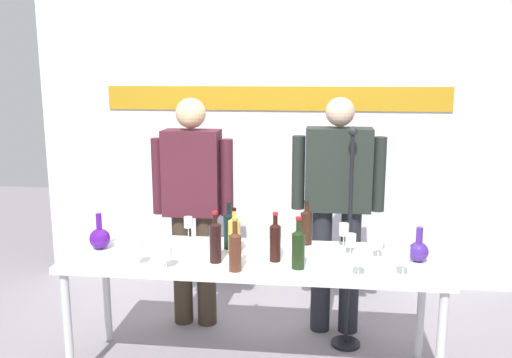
# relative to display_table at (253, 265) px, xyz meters

# --- Properties ---
(back_wall) EXTENTS (4.13, 0.11, 3.00)m
(back_wall) POSITION_rel_display_table_xyz_m (0.00, 1.54, 0.80)
(back_wall) COLOR silver
(back_wall) RESTS_ON ground
(display_table) EXTENTS (2.23, 0.68, 0.76)m
(display_table) POSITION_rel_display_table_xyz_m (0.00, 0.00, 0.00)
(display_table) COLOR silver
(display_table) RESTS_ON ground
(decanter_blue_left) EXTENTS (0.13, 0.13, 0.23)m
(decanter_blue_left) POSITION_rel_display_table_xyz_m (-0.96, 0.02, 0.13)
(decanter_blue_left) COLOR #4B1483
(decanter_blue_left) RESTS_ON display_table
(decanter_blue_right) EXTENTS (0.12, 0.12, 0.21)m
(decanter_blue_right) POSITION_rel_display_table_xyz_m (0.96, 0.02, 0.13)
(decanter_blue_right) COLOR #422382
(decanter_blue_right) RESTS_ON display_table
(presenter_left) EXTENTS (0.59, 0.22, 1.67)m
(presenter_left) POSITION_rel_display_table_xyz_m (-0.51, 0.62, 0.25)
(presenter_left) COLOR #3A2D21
(presenter_left) RESTS_ON ground
(presenter_right) EXTENTS (0.64, 0.22, 1.68)m
(presenter_right) POSITION_rel_display_table_xyz_m (0.51, 0.62, 0.27)
(presenter_right) COLOR #212229
(presenter_right) RESTS_ON ground
(wine_bottle_0) EXTENTS (0.07, 0.07, 0.30)m
(wine_bottle_0) POSITION_rel_display_table_xyz_m (-0.20, -0.13, 0.19)
(wine_bottle_0) COLOR black
(wine_bottle_0) RESTS_ON display_table
(wine_bottle_1) EXTENTS (0.07, 0.07, 0.30)m
(wine_bottle_1) POSITION_rel_display_table_xyz_m (-0.07, -0.26, 0.19)
(wine_bottle_1) COLOR #4F281B
(wine_bottle_1) RESTS_ON display_table
(wine_bottle_2) EXTENTS (0.07, 0.07, 0.30)m
(wine_bottle_2) POSITION_rel_display_table_xyz_m (-0.17, 0.12, 0.19)
(wine_bottle_2) COLOR black
(wine_bottle_2) RESTS_ON display_table
(wine_bottle_3) EXTENTS (0.07, 0.07, 0.30)m
(wine_bottle_3) POSITION_rel_display_table_xyz_m (0.28, -0.18, 0.18)
(wine_bottle_3) COLOR black
(wine_bottle_3) RESTS_ON display_table
(wine_bottle_4) EXTENTS (0.08, 0.08, 0.28)m
(wine_bottle_4) POSITION_rel_display_table_xyz_m (-0.12, 0.03, 0.18)
(wine_bottle_4) COLOR gold
(wine_bottle_4) RESTS_ON display_table
(wine_bottle_5) EXTENTS (0.06, 0.06, 0.29)m
(wine_bottle_5) POSITION_rel_display_table_xyz_m (0.14, -0.07, 0.19)
(wine_bottle_5) COLOR black
(wine_bottle_5) RESTS_ON display_table
(wine_bottle_6) EXTENTS (0.07, 0.07, 0.29)m
(wine_bottle_6) POSITION_rel_display_table_xyz_m (0.31, 0.26, 0.18)
(wine_bottle_6) COLOR black
(wine_bottle_6) RESTS_ON display_table
(wine_glass_left_0) EXTENTS (0.06, 0.06, 0.15)m
(wine_glass_left_0) POSITION_rel_display_table_xyz_m (-0.47, 0.29, 0.17)
(wine_glass_left_0) COLOR white
(wine_glass_left_0) RESTS_ON display_table
(wine_glass_left_1) EXTENTS (0.07, 0.07, 0.13)m
(wine_glass_left_1) POSITION_rel_display_table_xyz_m (-0.63, -0.23, 0.15)
(wine_glass_left_1) COLOR white
(wine_glass_left_1) RESTS_ON display_table
(wine_glass_left_2) EXTENTS (0.07, 0.07, 0.13)m
(wine_glass_left_2) POSITION_rel_display_table_xyz_m (-0.46, -0.26, 0.15)
(wine_glass_left_2) COLOR white
(wine_glass_left_2) RESTS_ON display_table
(wine_glass_right_0) EXTENTS (0.06, 0.06, 0.15)m
(wine_glass_right_0) POSITION_rel_display_table_xyz_m (0.74, 0.04, 0.16)
(wine_glass_right_0) COLOR white
(wine_glass_right_0) RESTS_ON display_table
(wine_glass_right_1) EXTENTS (0.07, 0.07, 0.14)m
(wine_glass_right_1) POSITION_rel_display_table_xyz_m (0.60, -0.26, 0.16)
(wine_glass_right_1) COLOR white
(wine_glass_right_1) RESTS_ON display_table
(wine_glass_right_2) EXTENTS (0.06, 0.06, 0.17)m
(wine_glass_right_2) POSITION_rel_display_table_xyz_m (0.84, -0.24, 0.18)
(wine_glass_right_2) COLOR white
(wine_glass_right_2) RESTS_ON display_table
(wine_glass_right_3) EXTENTS (0.06, 0.06, 0.15)m
(wine_glass_right_3) POSITION_rel_display_table_xyz_m (0.77, 0.19, 0.17)
(wine_glass_right_3) COLOR white
(wine_glass_right_3) RESTS_ON display_table
(wine_glass_right_4) EXTENTS (0.06, 0.06, 0.13)m
(wine_glass_right_4) POSITION_rel_display_table_xyz_m (0.58, 0.09, 0.15)
(wine_glass_right_4) COLOR white
(wine_glass_right_4) RESTS_ON display_table
(wine_glass_right_5) EXTENTS (0.06, 0.06, 0.15)m
(wine_glass_right_5) POSITION_rel_display_table_xyz_m (0.54, 0.23, 0.17)
(wine_glass_right_5) COLOR white
(wine_glass_right_5) RESTS_ON display_table
(microphone_stand) EXTENTS (0.20, 0.20, 1.51)m
(microphone_stand) POSITION_rel_display_table_xyz_m (0.59, 0.41, -0.20)
(microphone_stand) COLOR black
(microphone_stand) RESTS_ON ground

